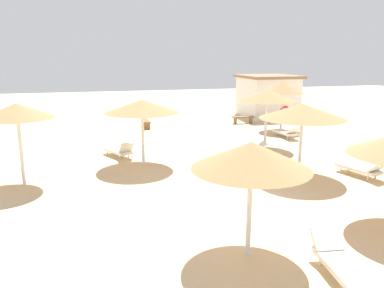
{
  "coord_description": "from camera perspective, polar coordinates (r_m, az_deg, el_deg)",
  "views": [
    {
      "loc": [
        -3.64,
        -10.73,
        4.5
      ],
      "look_at": [
        0.0,
        3.0,
        1.2
      ],
      "focal_mm": 35.52,
      "sensor_mm": 36.0,
      "label": 1
    }
  ],
  "objects": [
    {
      "name": "parasol_4",
      "position": [
        8.38,
        8.87,
        -1.77
      ],
      "size": [
        2.65,
        2.65,
        2.69
      ],
      "color": "silver",
      "rests_on": "ground"
    },
    {
      "name": "parasol_1",
      "position": [
        15.64,
        -7.53,
        5.64
      ],
      "size": [
        3.05,
        3.05,
        2.78
      ],
      "color": "silver",
      "rests_on": "ground"
    },
    {
      "name": "lounger_7",
      "position": [
        17.26,
        8.21,
        -1.08
      ],
      "size": [
        1.96,
        0.9,
        0.73
      ],
      "color": "silver",
      "rests_on": "ground"
    },
    {
      "name": "bench_1",
      "position": [
        26.14,
        7.67,
        3.82
      ],
      "size": [
        1.53,
        0.51,
        0.49
      ],
      "color": "brown",
      "rests_on": "ground"
    },
    {
      "name": "bench_0",
      "position": [
        24.53,
        -6.95,
        3.23
      ],
      "size": [
        0.43,
        1.51,
        0.49
      ],
      "color": "brown",
      "rests_on": "ground"
    },
    {
      "name": "lounger_4",
      "position": [
        8.81,
        21.46,
        -16.25
      ],
      "size": [
        0.9,
        1.96,
        0.72
      ],
      "color": "silver",
      "rests_on": "ground"
    },
    {
      "name": "beach_cabana",
      "position": [
        29.25,
        11.22,
        7.1
      ],
      "size": [
        3.9,
        4.31,
        3.12
      ],
      "color": "white",
      "rests_on": "ground"
    },
    {
      "name": "parasol_2",
      "position": [
        14.22,
        -24.81,
        4.51
      ],
      "size": [
        2.45,
        2.45,
        2.95
      ],
      "color": "silver",
      "rests_on": "ground"
    },
    {
      "name": "lounger_1",
      "position": [
        17.58,
        -10.89,
        -0.89
      ],
      "size": [
        1.38,
        1.94,
        0.81
      ],
      "color": "silver",
      "rests_on": "ground"
    },
    {
      "name": "parasol_7",
      "position": [
        18.87,
        11.18,
        7.17
      ],
      "size": [
        2.79,
        2.79,
        2.92
      ],
      "color": "silver",
      "rests_on": "ground"
    },
    {
      "name": "parasol_3",
      "position": [
        23.83,
        13.49,
        8.24
      ],
      "size": [
        2.6,
        2.6,
        3.01
      ],
      "color": "silver",
      "rests_on": "ground"
    },
    {
      "name": "lounger_3",
      "position": [
        22.01,
        13.95,
        1.74
      ],
      "size": [
        0.81,
        1.93,
        0.75
      ],
      "color": "silver",
      "rests_on": "ground"
    },
    {
      "name": "lounger_0",
      "position": [
        15.87,
        24.1,
        -3.37
      ],
      "size": [
        1.1,
        1.99,
        0.72
      ],
      "color": "silver",
      "rests_on": "ground"
    },
    {
      "name": "ground_plane",
      "position": [
        12.19,
        3.66,
        -8.61
      ],
      "size": [
        80.0,
        80.0,
        0.0
      ],
      "primitive_type": "plane",
      "color": "#DBBA8C"
    },
    {
      "name": "parasol_0",
      "position": [
        14.66,
        16.28,
        4.73
      ],
      "size": [
        3.19,
        3.19,
        2.79
      ],
      "color": "silver",
      "rests_on": "ground"
    }
  ]
}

